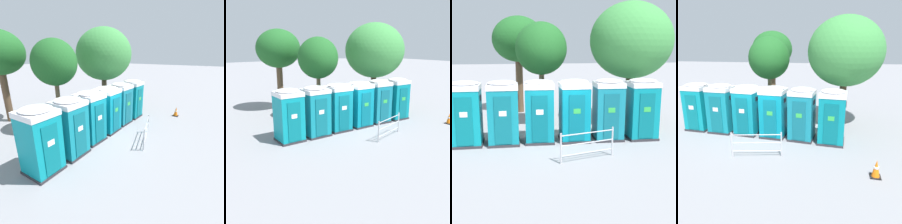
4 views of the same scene
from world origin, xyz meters
The scene contains 11 objects.
ground_plane centered at (0.00, 0.00, 0.00)m, with size 120.00×120.00×0.00m, color gray.
portapotty_0 centered at (-3.57, 0.11, 1.28)m, with size 1.22×1.21×2.54m.
portapotty_1 centered at (-2.14, 0.05, 1.28)m, with size 1.24×1.21×2.54m.
portapotty_2 centered at (-0.71, 0.09, 1.28)m, with size 1.24×1.27×2.54m.
portapotty_3 centered at (0.72, 0.02, 1.28)m, with size 1.22×1.22×2.54m.
portapotty_4 centered at (2.15, -0.01, 1.28)m, with size 1.25×1.27×2.54m.
portapotty_5 centered at (3.57, -0.12, 1.28)m, with size 1.24×1.24×2.54m.
street_tree_1 centered at (-0.34, 2.67, 3.71)m, with size 2.42×2.42×4.97m.
street_tree_2 centered at (3.99, 2.42, 4.10)m, with size 3.98×3.98×5.94m.
traffic_cone centered at (5.23, -2.77, 0.31)m, with size 0.36×0.36×0.64m.
event_barrier centered at (0.71, -2.29, 0.57)m, with size 2.00×0.56×1.05m.
Camera 1 is at (-6.98, -4.97, 4.24)m, focal length 28.00 mm.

